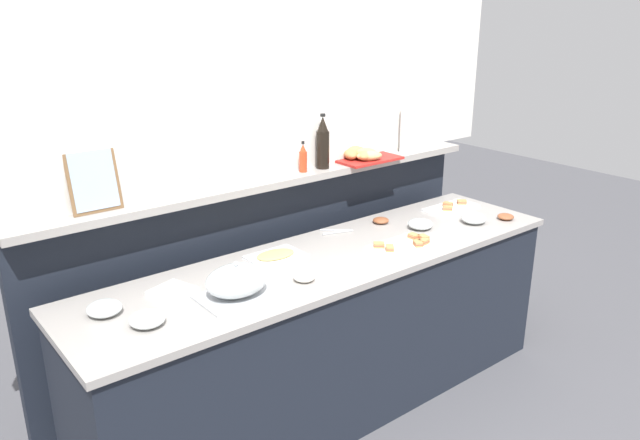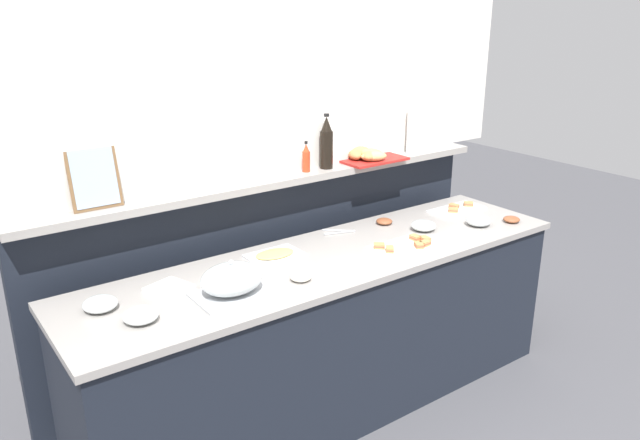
% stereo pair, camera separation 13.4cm
% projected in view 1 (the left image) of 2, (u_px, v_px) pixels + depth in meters
% --- Properties ---
extents(ground_plane, '(12.00, 12.00, 0.00)m').
position_uv_depth(ground_plane, '(269.00, 358.00, 3.93)').
color(ground_plane, '#4C4C51').
extents(buffet_counter, '(2.74, 0.70, 0.89)m').
position_uv_depth(buffet_counter, '(330.00, 333.00, 3.34)').
color(buffet_counter, black).
rests_on(buffet_counter, ground_plane).
extents(back_ledge_unit, '(2.86, 0.22, 1.21)m').
position_uv_depth(back_ledge_unit, '(273.00, 269.00, 3.66)').
color(back_ledge_unit, black).
rests_on(back_ledge_unit, ground_plane).
extents(upper_wall_panel, '(3.46, 0.08, 1.39)m').
position_uv_depth(upper_wall_panel, '(265.00, 46.00, 3.26)').
color(upper_wall_panel, white).
rests_on(upper_wall_panel, back_ledge_unit).
extents(sandwich_platter_front, '(0.35, 0.22, 0.04)m').
position_uv_depth(sandwich_platter_front, '(404.00, 244.00, 3.32)').
color(sandwich_platter_front, white).
rests_on(sandwich_platter_front, buffet_counter).
extents(sandwich_platter_rear, '(0.37, 0.18, 0.04)m').
position_uv_depth(sandwich_platter_rear, '(451.00, 207.00, 3.93)').
color(sandwich_platter_rear, white).
rests_on(sandwich_platter_rear, buffet_counter).
extents(cold_cuts_platter, '(0.28, 0.19, 0.02)m').
position_uv_depth(cold_cuts_platter, '(276.00, 256.00, 3.18)').
color(cold_cuts_platter, silver).
rests_on(cold_cuts_platter, buffet_counter).
extents(serving_cloche, '(0.34, 0.24, 0.17)m').
position_uv_depth(serving_cloche, '(237.00, 282.00, 2.72)').
color(serving_cloche, '#B7BABF').
rests_on(serving_cloche, buffet_counter).
extents(glass_bowl_large, '(0.15, 0.15, 0.06)m').
position_uv_depth(glass_bowl_large, '(147.00, 320.00, 2.50)').
color(glass_bowl_large, silver).
rests_on(glass_bowl_large, buffet_counter).
extents(glass_bowl_medium, '(0.15, 0.15, 0.06)m').
position_uv_depth(glass_bowl_medium, '(104.00, 309.00, 2.58)').
color(glass_bowl_medium, silver).
rests_on(glass_bowl_medium, buffet_counter).
extents(glass_bowl_small, '(0.14, 0.14, 0.06)m').
position_uv_depth(glass_bowl_small, '(420.00, 224.00, 3.57)').
color(glass_bowl_small, silver).
rests_on(glass_bowl_small, buffet_counter).
extents(glass_bowl_extra, '(0.15, 0.15, 0.06)m').
position_uv_depth(glass_bowl_extra, '(474.00, 219.00, 3.67)').
color(glass_bowl_extra, silver).
rests_on(glass_bowl_extra, buffet_counter).
extents(condiment_bowl_teal, '(0.10, 0.10, 0.03)m').
position_uv_depth(condiment_bowl_teal, '(506.00, 217.00, 3.73)').
color(condiment_bowl_teal, brown).
rests_on(condiment_bowl_teal, buffet_counter).
extents(condiment_bowl_red, '(0.10, 0.10, 0.03)m').
position_uv_depth(condiment_bowl_red, '(381.00, 220.00, 3.67)').
color(condiment_bowl_red, brown).
rests_on(condiment_bowl_red, buffet_counter).
extents(condiment_bowl_cream, '(0.10, 0.10, 0.04)m').
position_uv_depth(condiment_bowl_cream, '(304.00, 277.00, 2.91)').
color(condiment_bowl_cream, silver).
rests_on(condiment_bowl_cream, buffet_counter).
extents(serving_tongs, '(0.18, 0.13, 0.01)m').
position_uv_depth(serving_tongs, '(338.00, 231.00, 3.53)').
color(serving_tongs, '#B7BABF').
rests_on(serving_tongs, buffet_counter).
extents(napkin_stack, '(0.21, 0.21, 0.02)m').
position_uv_depth(napkin_stack, '(172.00, 291.00, 2.78)').
color(napkin_stack, white).
rests_on(napkin_stack, buffet_counter).
extents(wine_bottle_dark, '(0.08, 0.08, 0.32)m').
position_uv_depth(wine_bottle_dark, '(323.00, 144.00, 3.56)').
color(wine_bottle_dark, black).
rests_on(wine_bottle_dark, back_ledge_unit).
extents(hot_sauce_bottle, '(0.04, 0.04, 0.18)m').
position_uv_depth(hot_sauce_bottle, '(303.00, 159.00, 3.51)').
color(hot_sauce_bottle, red).
rests_on(hot_sauce_bottle, back_ledge_unit).
extents(salt_shaker, '(0.03, 0.03, 0.09)m').
position_uv_depth(salt_shaker, '(198.00, 185.00, 3.11)').
color(salt_shaker, white).
rests_on(salt_shaker, back_ledge_unit).
extents(pepper_shaker, '(0.03, 0.03, 0.09)m').
position_uv_depth(pepper_shaker, '(206.00, 184.00, 3.14)').
color(pepper_shaker, white).
rests_on(pepper_shaker, back_ledge_unit).
extents(bread_basket, '(0.40, 0.30, 0.08)m').
position_uv_depth(bread_basket, '(362.00, 155.00, 3.77)').
color(bread_basket, '#B2231E').
rests_on(bread_basket, back_ledge_unit).
extents(framed_picture, '(0.23, 0.07, 0.29)m').
position_uv_depth(framed_picture, '(93.00, 180.00, 2.82)').
color(framed_picture, brown).
rests_on(framed_picture, back_ledge_unit).
extents(water_carafe, '(0.09, 0.09, 0.28)m').
position_uv_depth(water_carafe, '(407.00, 130.00, 3.96)').
color(water_carafe, silver).
rests_on(water_carafe, back_ledge_unit).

